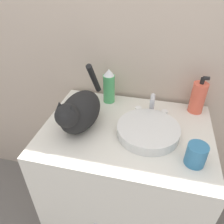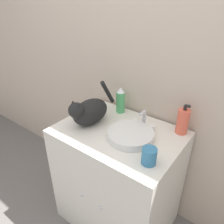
{
  "view_description": "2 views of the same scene",
  "coord_description": "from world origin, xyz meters",
  "px_view_note": "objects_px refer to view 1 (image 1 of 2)",
  "views": [
    {
      "loc": [
        0.12,
        -0.5,
        1.49
      ],
      "look_at": [
        -0.06,
        0.26,
        0.93
      ],
      "focal_mm": 35.0,
      "sensor_mm": 36.0,
      "label": 1
    },
    {
      "loc": [
        0.66,
        -0.66,
        1.61
      ],
      "look_at": [
        -0.04,
        0.27,
        0.96
      ],
      "focal_mm": 35.0,
      "sensor_mm": 36.0,
      "label": 2
    }
  ],
  "objects_px": {
    "cat": "(79,111)",
    "soap_bottle": "(198,97)",
    "spray_bottle": "(109,86)",
    "cup": "(196,155)"
  },
  "relations": [
    {
      "from": "spray_bottle",
      "to": "cup",
      "type": "relative_size",
      "value": 2.12
    },
    {
      "from": "soap_bottle",
      "to": "cup",
      "type": "relative_size",
      "value": 2.2
    },
    {
      "from": "cat",
      "to": "spray_bottle",
      "type": "distance_m",
      "value": 0.27
    },
    {
      "from": "spray_bottle",
      "to": "soap_bottle",
      "type": "bearing_deg",
      "value": 1.34
    },
    {
      "from": "cup",
      "to": "spray_bottle",
      "type": "bearing_deg",
      "value": 140.2
    },
    {
      "from": "soap_bottle",
      "to": "spray_bottle",
      "type": "height_order",
      "value": "soap_bottle"
    },
    {
      "from": "soap_bottle",
      "to": "cat",
      "type": "bearing_deg",
      "value": -153.61
    },
    {
      "from": "cat",
      "to": "soap_bottle",
      "type": "xyz_separation_m",
      "value": [
        0.53,
        0.27,
        -0.01
      ]
    },
    {
      "from": "soap_bottle",
      "to": "spray_bottle",
      "type": "bearing_deg",
      "value": -178.66
    },
    {
      "from": "cat",
      "to": "cup",
      "type": "distance_m",
      "value": 0.52
    }
  ]
}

